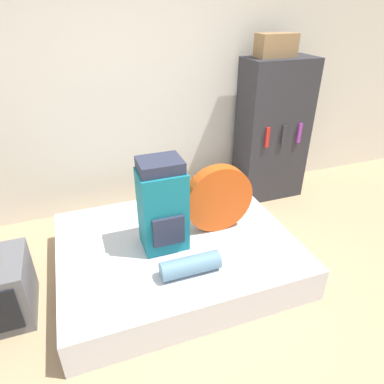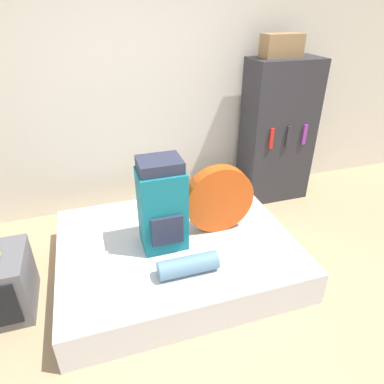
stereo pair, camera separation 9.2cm
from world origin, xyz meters
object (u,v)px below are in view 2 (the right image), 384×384
Objects in this scene: tent_bag at (219,199)px; sleeping_roll at (188,265)px; bookshelf at (277,132)px; cardboard_box at (282,46)px; backpack at (162,205)px.

tent_bag is 1.34× the size of sleeping_roll.
cardboard_box is at bearing 171.05° from bookshelf.
sleeping_roll is at bearing -137.40° from bookshelf.
backpack is at bearing -147.25° from cardboard_box.
tent_bag is at bearing 7.89° from backpack.
tent_bag is 0.69m from sleeping_roll.
bookshelf is (1.59, 0.96, 0.12)m from backpack.
backpack is 1.70× the size of sleeping_roll.
bookshelf reaches higher than sleeping_roll.
backpack reaches higher than sleeping_roll.
tent_bag reaches higher than sleeping_roll.
backpack is 1.86m from bookshelf.
bookshelf is (1.07, 0.89, 0.19)m from tent_bag.
cardboard_box reaches higher than backpack.
bookshelf is (1.50, 1.37, 0.43)m from sleeping_roll.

